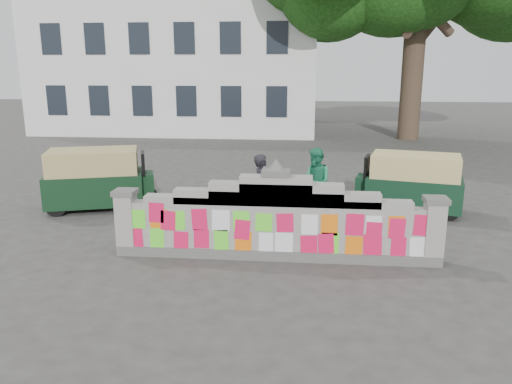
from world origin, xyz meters
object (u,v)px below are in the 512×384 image
cyclist_rider (262,200)px  cyclist_bike (262,213)px  rickshaw_right (411,182)px  rickshaw_left (97,178)px  pedestrian (316,182)px

cyclist_rider → cyclist_bike: bearing=-0.0°
cyclist_bike → rickshaw_right: bearing=-62.2°
cyclist_bike → rickshaw_right: size_ratio=0.62×
cyclist_bike → cyclist_rider: (0.00, 0.00, 0.32)m
cyclist_bike → rickshaw_left: (-4.57, 1.63, 0.37)m
cyclist_bike → rickshaw_right: rickshaw_right is taller
cyclist_rider → rickshaw_right: size_ratio=0.55×
cyclist_bike → rickshaw_right: 4.31m
rickshaw_left → cyclist_bike: bearing=-37.5°
rickshaw_right → cyclist_bike: bearing=43.4°
cyclist_rider → rickshaw_left: (-4.57, 1.63, 0.04)m
pedestrian → rickshaw_left: 5.80m
rickshaw_left → rickshaw_right: size_ratio=1.05×
rickshaw_right → cyclist_rider: bearing=43.4°
cyclist_rider → pedestrian: size_ratio=0.91×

